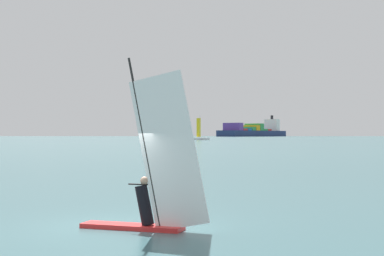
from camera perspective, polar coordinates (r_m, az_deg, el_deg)
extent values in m
plane|color=#386066|center=(15.31, -8.53, -9.94)|extent=(4000.00, 4000.00, 0.00)
cube|color=red|center=(14.74, -6.20, -10.07)|extent=(2.81, 1.34, 0.12)
cylinder|color=black|center=(14.41, -4.94, -1.34)|extent=(0.92, 0.31, 4.37)
cube|color=white|center=(14.17, -2.43, -2.37)|extent=(2.13, 0.64, 4.15)
cylinder|color=black|center=(14.36, -3.91, -5.86)|extent=(1.41, 0.43, 0.04)
cylinder|color=black|center=(14.52, -4.92, -7.93)|extent=(0.59, 0.45, 1.07)
sphere|color=tan|center=(14.45, -4.92, -5.43)|extent=(0.22, 0.22, 0.22)
cube|color=navy|center=(808.19, 6.34, -0.57)|extent=(108.62, 142.98, 8.40)
cube|color=silver|center=(859.04, 8.23, 0.30)|extent=(23.63, 20.56, 17.90)
cylinder|color=black|center=(859.33, 8.23, 1.10)|extent=(4.00, 4.00, 6.00)
cube|color=red|center=(831.10, 7.23, -0.20)|extent=(28.07, 23.56, 2.60)
cube|color=#2D8C47|center=(820.78, 6.83, -0.19)|extent=(28.07, 23.56, 2.60)
cube|color=#2D8C47|center=(810.55, 6.43, 0.09)|extent=(28.07, 23.56, 10.40)
cube|color=gold|center=(800.29, 6.02, 0.01)|extent=(28.07, 23.56, 7.80)
cube|color=#2D8C47|center=(790.09, 5.59, -0.08)|extent=(28.07, 23.56, 5.20)
cube|color=#1E66AD|center=(779.92, 5.16, -0.17)|extent=(28.07, 23.56, 2.60)
cube|color=red|center=(769.82, 4.71, -0.16)|extent=(28.07, 23.56, 2.60)
cube|color=#59388C|center=(759.81, 4.25, 0.14)|extent=(28.07, 23.56, 10.40)
cube|color=#4C564C|center=(1677.42, 1.42, -0.23)|extent=(876.27, 622.87, 32.58)
cube|color=white|center=(257.11, 0.82, -1.12)|extent=(9.17, 7.79, 1.18)
cylinder|color=#B2B2B7|center=(257.14, 0.82, 0.18)|extent=(0.16, 0.16, 10.42)
cube|color=yellow|center=(257.63, 0.69, 0.06)|extent=(1.96, 1.51, 8.75)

